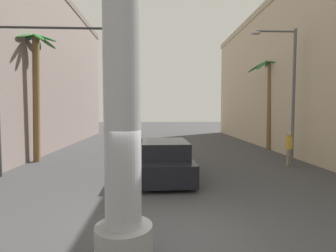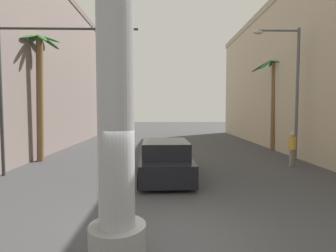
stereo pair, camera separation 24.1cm
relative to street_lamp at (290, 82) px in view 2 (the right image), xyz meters
name	(u,v)px [view 2 (the right image)]	position (x,y,z in m)	size (l,w,h in m)	color
ground_plane	(166,157)	(-6.76, 1.42, -4.40)	(91.96, 91.96, 0.00)	#424244
building_left	(13,67)	(-17.75, 5.11, 1.53)	(7.24, 26.52, 11.84)	slate
building_right	(316,74)	(4.24, 4.87, 1.11)	(6.61, 27.94, 10.99)	#C6B293
street_lamp	(290,82)	(0.00, 0.00, 0.00)	(2.56, 0.28, 7.26)	#59595E
traffic_light_mast	(42,71)	(-12.11, -2.77, 0.14)	(5.97, 0.32, 6.40)	#333333
car_lead	(165,160)	(-6.84, -3.20, -3.66)	(2.28, 4.76, 1.56)	black
palm_tree_mid_right	(273,94)	(0.94, 4.38, -0.38)	(2.86, 3.01, 6.45)	brown
palm_tree_mid_left	(39,82)	(-13.77, 0.57, -0.01)	(2.51, 2.45, 7.04)	brown
pedestrian_mid_right	(292,147)	(-0.41, -1.17, -3.38)	(0.48, 0.48, 1.73)	gray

